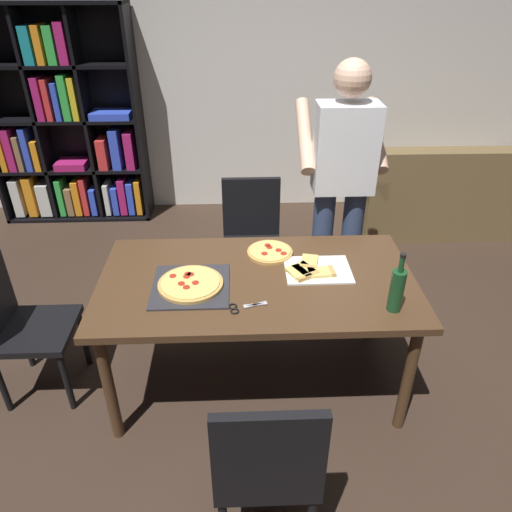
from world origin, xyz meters
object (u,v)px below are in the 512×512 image
(couch, at_px, (447,196))
(pepperoni_pizza_on_tray, at_px, (191,285))
(dining_table, at_px, (257,289))
(person_serving_pizza, at_px, (342,182))
(chair_far_side, at_px, (252,233))
(chair_left_end, at_px, (17,319))
(wine_bottle, at_px, (397,289))
(chair_near_camera, at_px, (267,461))
(bookshelf, at_px, (67,131))
(second_pizza_plain, at_px, (270,252))
(kitchen_scissors, at_px, (241,307))

(couch, xyz_separation_m, pepperoni_pizza_on_tray, (-2.25, -2.05, 0.46))
(dining_table, height_order, person_serving_pizza, person_serving_pizza)
(person_serving_pizza, xyz_separation_m, pepperoni_pizza_on_tray, (-0.93, -0.79, -0.23))
(chair_far_side, xyz_separation_m, chair_left_end, (-1.34, -0.94, 0.00))
(wine_bottle, bearing_deg, dining_table, 155.80)
(chair_near_camera, distance_m, chair_left_end, 1.63)
(bookshelf, bearing_deg, chair_near_camera, -63.08)
(chair_far_side, height_order, bookshelf, bookshelf)
(dining_table, relative_size, second_pizza_plain, 6.41)
(chair_near_camera, distance_m, pepperoni_pizza_on_tray, 0.98)
(chair_left_end, bearing_deg, bookshelf, 98.35)
(dining_table, bearing_deg, person_serving_pizza, 51.46)
(chair_left_end, bearing_deg, chair_far_side, 35.17)
(dining_table, xyz_separation_m, chair_left_end, (-1.34, 0.00, -0.16))
(chair_far_side, relative_size, person_serving_pizza, 0.51)
(wine_bottle, relative_size, second_pizza_plain, 1.19)
(chair_left_end, xyz_separation_m, kitchen_scissors, (1.25, -0.26, 0.24))
(chair_far_side, bearing_deg, second_pizza_plain, -82.92)
(chair_left_end, bearing_deg, person_serving_pizza, 20.68)
(couch, bearing_deg, kitchen_scissors, -131.52)
(pepperoni_pizza_on_tray, relative_size, wine_bottle, 1.27)
(chair_near_camera, bearing_deg, wine_bottle, 44.58)
(dining_table, distance_m, person_serving_pizza, 0.98)
(chair_near_camera, bearing_deg, chair_far_side, 90.00)
(wine_bottle, xyz_separation_m, second_pizza_plain, (-0.57, 0.55, -0.11))
(pepperoni_pizza_on_tray, bearing_deg, chair_near_camera, -68.17)
(bookshelf, relative_size, person_serving_pizza, 1.11)
(wine_bottle, bearing_deg, second_pizza_plain, 136.06)
(chair_far_side, height_order, person_serving_pizza, person_serving_pizza)
(couch, distance_m, kitchen_scissors, 3.03)
(dining_table, relative_size, bookshelf, 0.87)
(chair_near_camera, height_order, couch, chair_near_camera)
(chair_far_side, relative_size, chair_left_end, 1.00)
(chair_left_end, bearing_deg, pepperoni_pizza_on_tray, -3.84)
(chair_near_camera, distance_m, wine_bottle, 0.99)
(chair_far_side, relative_size, couch, 0.53)
(couch, xyz_separation_m, second_pizza_plain, (-1.81, -1.73, 0.46))
(chair_left_end, distance_m, wine_bottle, 2.05)
(bookshelf, relative_size, wine_bottle, 6.17)
(chair_near_camera, bearing_deg, person_serving_pizza, 70.94)
(person_serving_pizza, bearing_deg, couch, 43.68)
(chair_left_end, height_order, person_serving_pizza, person_serving_pizza)
(dining_table, distance_m, bookshelf, 2.92)
(pepperoni_pizza_on_tray, distance_m, wine_bottle, 1.04)
(person_serving_pizza, relative_size, pepperoni_pizza_on_tray, 4.37)
(bookshelf, height_order, pepperoni_pizza_on_tray, bookshelf)
(dining_table, height_order, bookshelf, bookshelf)
(couch, distance_m, wine_bottle, 2.66)
(kitchen_scissors, xyz_separation_m, second_pizza_plain, (0.17, 0.51, 0.01))
(chair_left_end, relative_size, pepperoni_pizza_on_tray, 2.25)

